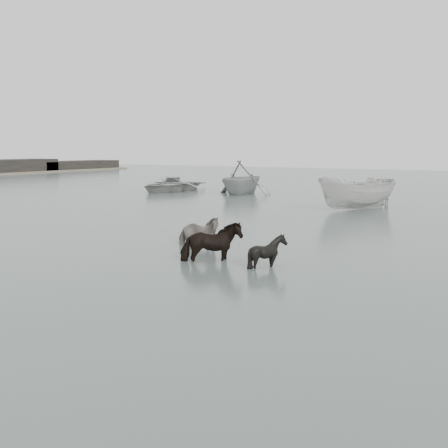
{
  "coord_description": "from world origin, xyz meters",
  "views": [
    {
      "loc": [
        8.29,
        -12.93,
        3.23
      ],
      "look_at": [
        0.12,
        1.08,
        1.0
      ],
      "focal_mm": 45.0,
      "sensor_mm": 36.0,
      "label": 1
    }
  ],
  "objects_px": {
    "pony_pinto": "(198,226)",
    "rowboat_lead": "(169,184)",
    "pony_black": "(268,247)",
    "pony_dark": "(212,237)"
  },
  "relations": [
    {
      "from": "pony_pinto",
      "to": "rowboat_lead",
      "type": "distance_m",
      "value": 23.11
    },
    {
      "from": "pony_black",
      "to": "rowboat_lead",
      "type": "relative_size",
      "value": 0.21
    },
    {
      "from": "rowboat_lead",
      "to": "pony_pinto",
      "type": "bearing_deg",
      "value": -46.75
    },
    {
      "from": "pony_dark",
      "to": "rowboat_lead",
      "type": "xyz_separation_m",
      "value": [
        -15.94,
        20.03,
        -0.17
      ]
    },
    {
      "from": "rowboat_lead",
      "to": "pony_black",
      "type": "bearing_deg",
      "value": -43.34
    },
    {
      "from": "pony_pinto",
      "to": "pony_dark",
      "type": "distance_m",
      "value": 2.5
    },
    {
      "from": "pony_black",
      "to": "rowboat_lead",
      "type": "xyz_separation_m",
      "value": [
        -17.6,
        19.85,
        0.0
      ]
    },
    {
      "from": "pony_pinto",
      "to": "pony_black",
      "type": "relative_size",
      "value": 1.48
    },
    {
      "from": "pony_dark",
      "to": "rowboat_lead",
      "type": "relative_size",
      "value": 0.27
    },
    {
      "from": "pony_black",
      "to": "rowboat_lead",
      "type": "bearing_deg",
      "value": 23.63
    }
  ]
}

